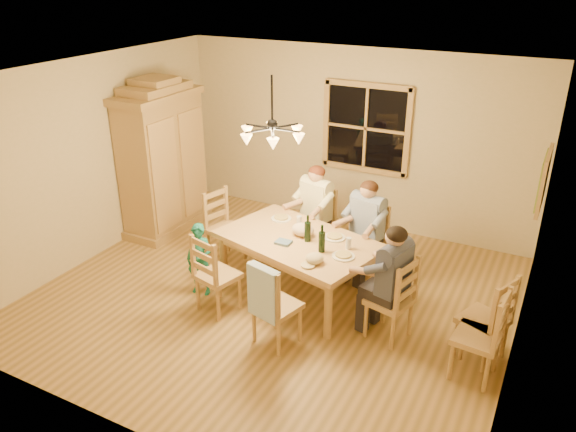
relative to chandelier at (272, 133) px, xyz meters
The scene contains 33 objects.
floor 2.08m from the chandelier, ahead, with size 5.50×5.50×0.00m, color olive.
ceiling 0.62m from the chandelier, ahead, with size 5.50×5.00×0.02m, color white.
wall_back 2.60m from the chandelier, 90.00° to the left, with size 5.50×0.02×2.70m, color #C0B488.
wall_left 2.84m from the chandelier, behind, with size 0.02×5.00×2.70m, color #C0B488.
wall_right 2.84m from the chandelier, ahead, with size 0.02×5.00×2.70m, color #C0B488.
window 2.53m from the chandelier, 85.36° to the left, with size 1.30×0.06×1.30m.
painting 3.00m from the chandelier, 23.86° to the left, with size 0.06×0.78×0.64m.
chandelier is the anchor object (origin of this frame).
armoire 2.81m from the chandelier, 157.66° to the left, with size 0.66×1.40×2.30m.
dining_table 1.45m from the chandelier, 39.85° to the left, with size 2.10×1.58×0.76m.
chair_far_left 2.13m from the chandelier, 89.96° to the left, with size 0.53×0.52×0.99m.
chair_far_right 2.17m from the chandelier, 49.92° to the left, with size 0.53×0.52×0.99m.
chair_near_left 1.91m from the chandelier, 129.11° to the right, with size 0.53×0.52×0.99m.
chair_near_right 1.99m from the chandelier, 59.27° to the right, with size 0.53×0.52×0.99m.
chair_end_left 2.12m from the chandelier, 153.13° to the left, with size 0.52×0.53×0.99m.
chair_end_right 2.32m from the chandelier, ahead, with size 0.52×0.53×0.99m.
adult_woman 1.70m from the chandelier, 89.96° to the left, with size 0.47×0.50×0.87m.
adult_plaid_man 1.76m from the chandelier, 49.92° to the left, with size 0.47×0.50×0.87m.
adult_slate_man 1.94m from the chandelier, ahead, with size 0.50×0.47×0.87m.
towel 1.73m from the chandelier, 66.64° to the right, with size 0.38×0.10×0.58m, color #A5C1E0.
wine_bottle_a 1.22m from the chandelier, 28.20° to the left, with size 0.08×0.08×0.33m, color black.
wine_bottle_b 1.30m from the chandelier, ahead, with size 0.08×0.08×0.33m, color black.
plate_woman 1.45m from the chandelier, 109.76° to the left, with size 0.26×0.26×0.02m, color white.
plate_plaid 1.50m from the chandelier, 33.30° to the left, with size 0.26×0.26×0.02m, color white.
plate_slate 1.58m from the chandelier, ahead, with size 0.26×0.26×0.02m, color white.
wine_glass_a 1.35m from the chandelier, 79.84° to the left, with size 0.06×0.06×0.14m, color silver.
wine_glass_b 1.53m from the chandelier, 14.75° to the left, with size 0.06×0.06×0.14m, color silver.
cap 1.44m from the chandelier, 21.30° to the right, with size 0.20×0.20×0.11m, color #C9B586.
napkin 1.31m from the chandelier, ahead, with size 0.18×0.14×0.03m, color slate.
cloth_bundle 1.30m from the chandelier, 51.07° to the left, with size 0.28×0.22×0.15m, color #CCAE93.
child 1.85m from the chandelier, 158.06° to the right, with size 0.34×0.22×0.93m, color #197467.
chair_spare_front 3.05m from the chandelier, ahead, with size 0.46×0.48×0.99m.
chair_spare_back 3.03m from the chandelier, ahead, with size 0.55×0.56×0.99m.
Camera 1 is at (2.88, -5.17, 3.77)m, focal length 35.00 mm.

